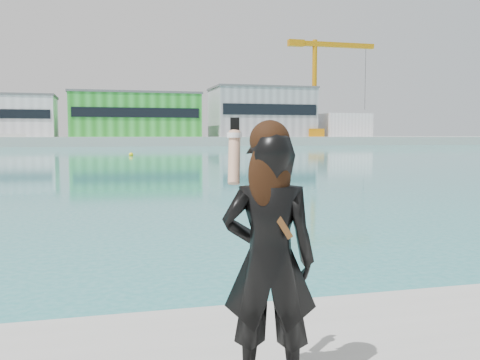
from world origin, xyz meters
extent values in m
cube|color=#9E9E99|center=(0.00, 130.00, 1.00)|extent=(320.00, 40.00, 2.00)
cube|color=silver|center=(-22.00, 128.00, 6.50)|extent=(24.00, 15.00, 9.00)
cube|color=#249024|center=(8.00, 128.00, 7.00)|extent=(30.00, 16.00, 10.00)
cube|color=black|center=(8.00, 119.90, 7.50)|extent=(28.50, 0.20, 2.20)
cube|color=#59595B|center=(8.00, 128.00, 12.25)|extent=(30.60, 16.32, 0.50)
cube|color=gray|center=(40.00, 128.00, 8.00)|extent=(25.00, 15.00, 12.00)
cube|color=black|center=(40.00, 120.40, 8.60)|extent=(23.75, 0.20, 2.64)
cube|color=#59595B|center=(40.00, 128.00, 14.25)|extent=(25.50, 15.30, 0.50)
cube|color=silver|center=(62.00, 126.00, 5.00)|extent=(12.00, 10.00, 6.00)
cube|color=orange|center=(52.00, 122.00, 3.00)|extent=(4.00, 4.00, 2.00)
cylinder|color=orange|center=(52.00, 122.00, 15.00)|extent=(1.20, 1.20, 22.00)
cube|color=orange|center=(58.00, 122.00, 25.00)|extent=(20.00, 1.20, 1.20)
cube|color=orange|center=(47.00, 122.00, 25.00)|extent=(4.00, 1.60, 1.60)
cylinder|color=black|center=(66.00, 122.00, 17.00)|extent=(0.10, 0.10, 16.00)
cylinder|color=silver|center=(22.00, 121.00, 6.00)|extent=(0.16, 0.16, 8.00)
cube|color=#D25D0C|center=(22.60, 121.00, 9.40)|extent=(1.20, 0.04, 0.80)
sphere|color=yellow|center=(2.99, 58.59, 0.00)|extent=(0.50, 0.50, 0.50)
imported|color=black|center=(0.39, -0.65, 1.60)|extent=(0.67, 0.54, 1.60)
sphere|color=black|center=(0.38, -0.67, 2.34)|extent=(0.24, 0.24, 0.24)
ellipsoid|color=black|center=(0.37, -0.71, 2.14)|extent=(0.27, 0.14, 0.43)
cylinder|color=tan|center=(0.21, -0.49, 2.24)|extent=(0.13, 0.20, 0.35)
cylinder|color=white|center=(0.22, -0.45, 2.37)|extent=(0.10, 0.10, 0.03)
cube|color=black|center=(0.23, -0.41, 2.43)|extent=(0.06, 0.03, 0.12)
cube|color=#4C2D14|center=(0.39, -0.74, 1.92)|extent=(0.22, 0.08, 0.33)
camera|label=1|loc=(-0.61, -3.72, 2.37)|focal=40.00mm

